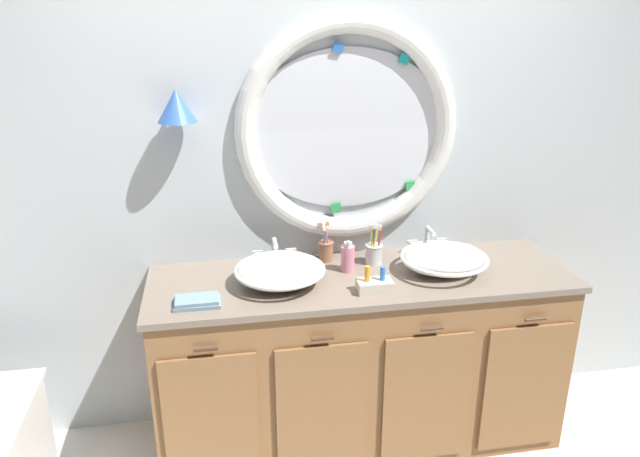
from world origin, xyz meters
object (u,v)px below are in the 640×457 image
sink_basin_left (280,270)px  folded_hand_towel (197,301)px  sink_basin_right (444,258)px  soap_dispenser (348,258)px  toothbrush_holder_right (374,252)px  toothbrush_holder_left (326,249)px  toiletry_basket (375,285)px

sink_basin_left → folded_hand_towel: 0.39m
sink_basin_right → soap_dispenser: bearing=168.6°
toothbrush_holder_right → folded_hand_towel: (-0.84, -0.28, -0.04)m
sink_basin_left → toothbrush_holder_right: toothbrush_holder_right is taller
toothbrush_holder_right → toothbrush_holder_left: bearing=162.0°
sink_basin_right → soap_dispenser: soap_dispenser is taller
sink_basin_left → toiletry_basket: (0.40, -0.14, -0.04)m
sink_basin_left → toothbrush_holder_left: 0.33m
sink_basin_left → folded_hand_towel: size_ratio=2.10×
sink_basin_right → folded_hand_towel: bearing=-173.3°
toothbrush_holder_right → toiletry_basket: toothbrush_holder_right is taller
toothbrush_holder_left → toiletry_basket: bearing=-67.9°
toothbrush_holder_right → soap_dispenser: bearing=-156.3°
sink_basin_right → soap_dispenser: size_ratio=2.65×
sink_basin_right → folded_hand_towel: sink_basin_right is taller
toothbrush_holder_left → toothbrush_holder_right: 0.23m
sink_basin_left → soap_dispenser: soap_dispenser is taller
sink_basin_right → folded_hand_towel: size_ratio=2.11×
sink_basin_right → folded_hand_towel: (-1.13, -0.13, -0.05)m
sink_basin_right → toothbrush_holder_right: toothbrush_holder_right is taller
toothbrush_holder_left → toothbrush_holder_right: (0.22, -0.07, -0.00)m
sink_basin_left → sink_basin_right: 0.77m
toothbrush_holder_left → soap_dispenser: (0.08, -0.13, 0.01)m
sink_basin_right → toothbrush_holder_right: size_ratio=1.94×
sink_basin_right → toothbrush_holder_left: (-0.52, 0.22, -0.01)m
soap_dispenser → folded_hand_towel: soap_dispenser is taller
soap_dispenser → toothbrush_holder_left: bearing=120.4°
sink_basin_left → toiletry_basket: size_ratio=2.67×
sink_basin_left → toothbrush_holder_left: size_ratio=1.84×
sink_basin_right → soap_dispenser: (-0.44, 0.09, -0.00)m
sink_basin_left → toiletry_basket: 0.42m
toothbrush_holder_left → toiletry_basket: toothbrush_holder_left is taller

